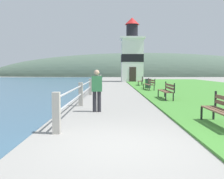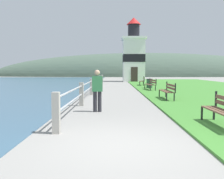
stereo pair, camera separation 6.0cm
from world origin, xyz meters
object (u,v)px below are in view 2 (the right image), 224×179
park_bench_midway (168,90)px  park_bench_far (151,84)px  park_bench_by_lighthouse (142,81)px  lighthouse (134,55)px  trash_bin (149,84)px  person_strolling (97,89)px

park_bench_midway → park_bench_far: (0.02, 6.15, -0.00)m
park_bench_by_lighthouse → lighthouse: bearing=-83.8°
park_bench_far → park_bench_by_lighthouse: size_ratio=1.02×
lighthouse → trash_bin: size_ratio=10.43×
park_bench_midway → person_strolling: (-3.48, -3.78, 0.32)m
person_strolling → lighthouse: bearing=-13.7°
park_bench_by_lighthouse → person_strolling: 16.14m
park_bench_by_lighthouse → park_bench_midway: bearing=95.1°
park_bench_by_lighthouse → trash_bin: (0.16, -3.82, -0.11)m
trash_bin → park_bench_midway: bearing=-91.2°
park_bench_far → lighthouse: lighthouse is taller
person_strolling → park_bench_by_lighthouse: bearing=-18.7°
park_bench_midway → park_bench_far: bearing=-90.4°
park_bench_far → trash_bin: park_bench_far is taller
park_bench_by_lighthouse → person_strolling: size_ratio=1.14×
park_bench_far → person_strolling: size_ratio=1.16×
park_bench_by_lighthouse → lighthouse: (-0.17, 9.57, 3.08)m
park_bench_far → park_bench_by_lighthouse: 5.82m
park_bench_midway → person_strolling: bearing=47.1°
park_bench_far → person_strolling: (-3.50, -9.93, 0.32)m
lighthouse → person_strolling: bearing=-97.5°
person_strolling → trash_bin: 12.48m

